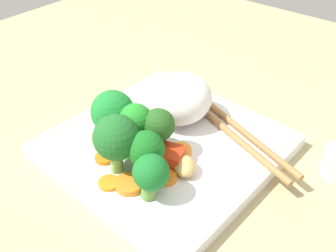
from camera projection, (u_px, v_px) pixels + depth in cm
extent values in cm
cube|color=tan|center=(166.00, 157.00, 47.86)|extent=(110.00, 110.00, 2.00)
cube|color=white|center=(166.00, 146.00, 46.72)|extent=(25.96, 25.96, 1.76)
ellipsoid|color=white|center=(179.00, 98.00, 48.05)|extent=(8.69, 9.17, 6.17)
cylinder|color=#65AA51|center=(148.00, 166.00, 40.84)|extent=(1.64, 1.80, 2.60)
sphere|color=#18681F|center=(146.00, 149.00, 39.22)|extent=(4.06, 4.06, 4.06)
cylinder|color=#78AF57|center=(117.00, 161.00, 41.28)|extent=(2.11, 2.16, 2.75)
sphere|color=#1F6527|center=(116.00, 137.00, 39.46)|extent=(5.01, 5.01, 5.01)
cylinder|color=#5B913C|center=(149.00, 189.00, 38.47)|extent=(1.84, 2.18, 2.28)
sphere|color=#196F2A|center=(151.00, 172.00, 37.19)|extent=(3.77, 3.77, 3.77)
cylinder|color=#7CAE5B|center=(161.00, 142.00, 43.68)|extent=(1.97, 1.83, 2.96)
sphere|color=#26591F|center=(158.00, 125.00, 41.96)|extent=(3.79, 3.79, 3.79)
cylinder|color=#70B553|center=(116.00, 133.00, 45.78)|extent=(2.53, 2.33, 2.28)
sphere|color=#1D7F30|center=(113.00, 112.00, 44.07)|extent=(5.24, 5.24, 5.24)
cylinder|color=#80B253|center=(137.00, 141.00, 43.82)|extent=(2.52, 2.48, 3.12)
sphere|color=#248D29|center=(136.00, 120.00, 42.19)|extent=(3.82, 3.82, 3.82)
cylinder|color=orange|center=(104.00, 158.00, 43.30)|extent=(2.48, 2.48, 0.49)
cylinder|color=orange|center=(180.00, 151.00, 44.24)|extent=(3.50, 3.50, 0.54)
cylinder|color=orange|center=(167.00, 178.00, 40.63)|extent=(2.77, 2.77, 0.67)
cylinder|color=orange|center=(148.00, 159.00, 43.20)|extent=(2.61, 2.61, 0.42)
cylinder|color=orange|center=(109.00, 183.00, 40.16)|extent=(2.95, 2.95, 0.43)
cylinder|color=orange|center=(129.00, 184.00, 39.84)|extent=(4.29, 4.29, 0.74)
cube|color=red|center=(169.00, 157.00, 42.22)|extent=(3.80, 3.60, 2.10)
cube|color=red|center=(147.00, 131.00, 46.76)|extent=(2.25, 1.65, 1.22)
ellipsoid|color=tan|center=(185.00, 166.00, 41.24)|extent=(3.93, 3.93, 1.84)
ellipsoid|color=tan|center=(101.00, 140.00, 44.64)|extent=(3.46, 2.72, 2.12)
cylinder|color=#A5733F|center=(229.00, 120.00, 48.86)|extent=(23.85, 8.95, 0.84)
cylinder|color=#A5733F|center=(219.00, 124.00, 48.21)|extent=(23.85, 8.95, 0.84)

